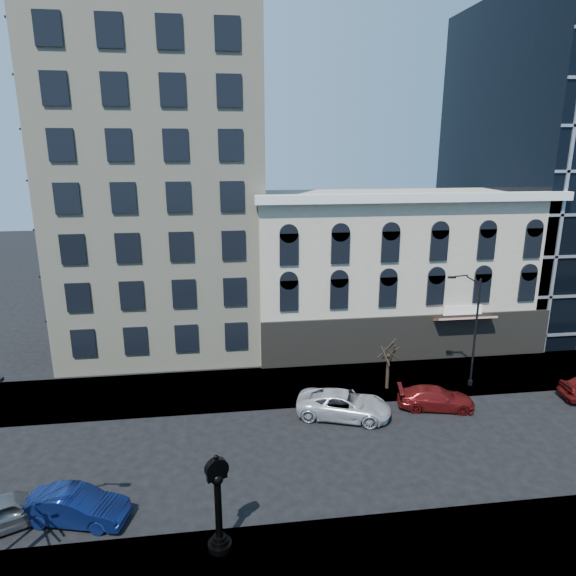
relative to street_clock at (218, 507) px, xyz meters
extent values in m
plane|color=black|center=(2.11, 6.06, -2.04)|extent=(160.00, 160.00, 0.00)
cube|color=gray|center=(2.11, 14.06, -1.98)|extent=(160.00, 6.00, 0.12)
cube|color=#BDB698|center=(-3.89, 25.06, 16.96)|extent=(15.00, 15.00, 38.00)
cube|color=beige|center=(14.11, 22.06, 3.96)|extent=(22.00, 10.00, 12.00)
cube|color=white|center=(14.11, 16.86, 10.16)|extent=(22.60, 0.80, 0.60)
cube|color=black|center=(14.11, 17.01, -0.24)|extent=(22.00, 0.30, 3.60)
cube|color=maroon|center=(18.11, 16.46, 1.36)|extent=(4.50, 1.18, 0.55)
cylinder|color=black|center=(0.00, 0.00, -1.79)|extent=(0.96, 0.96, 0.26)
cylinder|color=black|center=(0.00, 0.00, -1.57)|extent=(0.70, 0.70, 0.18)
cylinder|color=black|center=(0.00, 0.00, -1.41)|extent=(0.53, 0.53, 0.14)
cylinder|color=black|center=(0.00, 0.00, -0.08)|extent=(0.28, 0.28, 2.54)
sphere|color=black|center=(0.00, 0.00, 1.28)|extent=(0.49, 0.49, 0.49)
cube|color=black|center=(0.00, 0.00, 1.36)|extent=(0.80, 0.48, 0.22)
cylinder|color=black|center=(0.00, 0.00, 1.71)|extent=(0.95, 0.61, 0.91)
cylinder|color=white|center=(0.00, -0.15, 1.71)|extent=(0.72, 0.31, 0.77)
cylinder|color=white|center=(0.00, 0.15, 1.71)|extent=(0.72, 0.31, 0.77)
sphere|color=black|center=(0.00, 0.00, 2.24)|extent=(0.18, 0.18, 0.18)
cylinder|color=black|center=(16.78, 12.36, 1.77)|extent=(0.14, 0.14, 7.38)
cylinder|color=black|center=(16.78, 12.36, -1.75)|extent=(0.31, 0.31, 0.34)
cube|color=black|center=(15.16, 12.47, 5.59)|extent=(0.48, 0.22, 0.12)
cylinder|color=#322419|center=(11.09, 12.70, -0.74)|extent=(0.21, 0.21, 2.35)
imported|color=#595B60|center=(-8.89, 2.63, -1.31)|extent=(4.61, 3.31, 1.46)
imported|color=#0C194C|center=(-6.08, 2.51, -1.31)|extent=(4.68, 2.62, 1.46)
imported|color=silver|center=(7.41, 9.65, -1.27)|extent=(6.10, 4.22, 1.55)
imported|color=maroon|center=(13.28, 9.90, -1.37)|extent=(4.93, 2.83, 1.34)
camera|label=1|loc=(0.42, -17.19, 13.58)|focal=32.00mm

